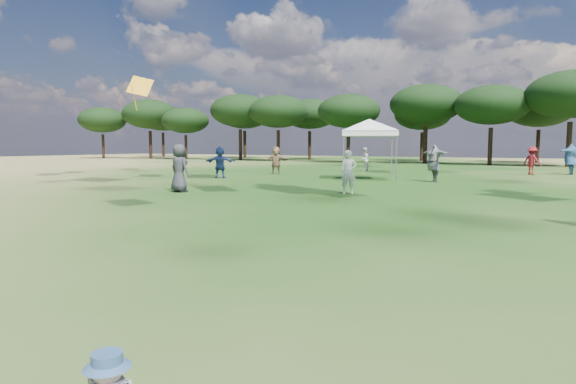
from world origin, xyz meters
name	(u,v)px	position (x,y,z in m)	size (l,w,h in m)	color
tree_line	(559,101)	(2.39, 47.41, 5.42)	(108.78, 17.63, 7.77)	black
tent_left	(369,122)	(-5.80, 22.95, 2.89)	(4.99, 4.99, 3.32)	gray
festival_crowd	(482,164)	(-0.52, 23.30, 0.85)	(27.91, 22.51, 1.82)	#2B2A2F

